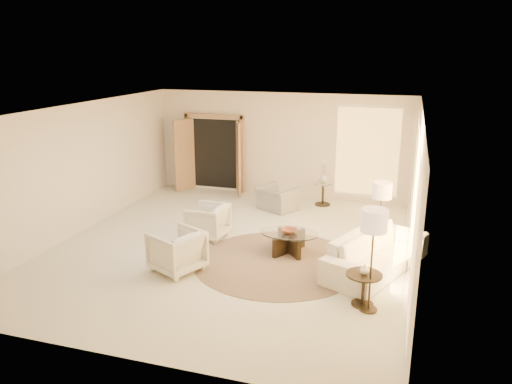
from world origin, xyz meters
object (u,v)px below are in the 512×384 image
(accent_chair, at_px, (277,195))
(bowl, at_px, (289,231))
(armchair_right, at_px, (177,249))
(end_vase, at_px, (365,270))
(side_table, at_px, (323,191))
(sofa, at_px, (377,252))
(coffee_table, at_px, (289,240))
(side_vase, at_px, (323,178))
(floor_lamp_near, at_px, (382,194))
(end_table, at_px, (364,284))
(floor_lamp_far, at_px, (374,225))
(armchair_left, at_px, (207,220))

(accent_chair, height_order, bowl, accent_chair)
(armchair_right, distance_m, end_vase, 3.38)
(side_table, xyz_separation_m, bowl, (-0.10, -3.34, 0.10))
(sofa, distance_m, coffee_table, 1.74)
(armchair_right, xyz_separation_m, side_vase, (1.85, 4.73, 0.29))
(side_table, relative_size, floor_lamp_near, 0.40)
(coffee_table, xyz_separation_m, bowl, (0.00, 0.00, 0.20))
(side_vase, bearing_deg, coffee_table, -91.64)
(end_table, bearing_deg, end_vase, 90.00)
(accent_chair, relative_size, end_table, 1.60)
(armchair_right, bearing_deg, end_table, 110.00)
(coffee_table, height_order, floor_lamp_near, floor_lamp_near)
(end_vase, bearing_deg, floor_lamp_near, 87.36)
(coffee_table, height_order, floor_lamp_far, floor_lamp_far)
(coffee_table, height_order, side_vase, side_vase)
(accent_chair, distance_m, side_vase, 1.32)
(armchair_left, height_order, side_vase, side_vase)
(armchair_right, height_order, side_table, armchair_right)
(armchair_left, distance_m, floor_lamp_far, 4.30)
(side_vase, bearing_deg, armchair_left, -123.03)
(side_table, distance_m, side_vase, 0.35)
(end_table, relative_size, floor_lamp_far, 0.34)
(bowl, bearing_deg, end_table, -46.55)
(sofa, xyz_separation_m, accent_chair, (-2.65, 2.91, 0.04))
(accent_chair, bearing_deg, armchair_right, 105.06)
(armchair_left, distance_m, coffee_table, 1.90)
(armchair_right, height_order, end_table, armchair_right)
(armchair_left, height_order, end_vase, armchair_left)
(accent_chair, bearing_deg, end_vase, 147.47)
(floor_lamp_near, distance_m, floor_lamp_far, 2.20)
(bowl, bearing_deg, floor_lamp_near, 11.58)
(floor_lamp_near, xyz_separation_m, end_vase, (-0.09, -2.05, -0.66))
(side_table, bearing_deg, floor_lamp_near, -61.72)
(sofa, height_order, bowl, sofa)
(armchair_left, distance_m, accent_chair, 2.45)
(coffee_table, xyz_separation_m, side_table, (0.10, 3.34, 0.09))
(armchair_left, relative_size, floor_lamp_far, 0.48)
(side_vase, bearing_deg, sofa, -66.19)
(bowl, height_order, end_vase, end_vase)
(armchair_left, height_order, accent_chair, armchair_left)
(side_table, bearing_deg, floor_lamp_far, -72.68)
(accent_chair, xyz_separation_m, coffee_table, (0.93, -2.58, -0.13))
(sofa, xyz_separation_m, end_vase, (-0.10, -1.37, 0.25))
(sofa, distance_m, bowl, 1.74)
(sofa, distance_m, armchair_right, 3.63)
(bowl, height_order, side_vase, side_vase)
(accent_chair, height_order, side_vase, side_vase)
(armchair_right, distance_m, side_vase, 5.09)
(end_table, relative_size, side_table, 0.94)
(bowl, bearing_deg, side_table, 88.36)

